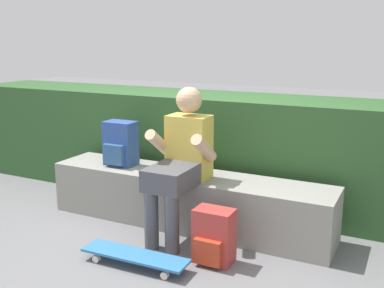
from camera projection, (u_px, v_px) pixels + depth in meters
The scene contains 7 objects.
ground_plane at pixel (162, 244), 3.59m from camera, with size 24.00×24.00×0.00m, color slate.
bench_main at pixel (187, 199), 3.92m from camera, with size 2.50×0.49×0.45m.
person_skater at pixel (181, 158), 3.61m from camera, with size 0.49×0.62×1.20m.
skateboard_near_person at pixel (135, 256), 3.24m from camera, with size 0.80×0.22×0.09m.
backpack_on_bench at pixel (120, 144), 4.12m from camera, with size 0.28×0.23×0.40m.
backpack_on_ground at pixel (214, 237), 3.26m from camera, with size 0.28×0.23×0.40m.
hedge_row at pixel (247, 151), 4.40m from camera, with size 6.42×0.78×1.04m.
Camera 1 is at (1.70, -2.87, 1.58)m, focal length 42.73 mm.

